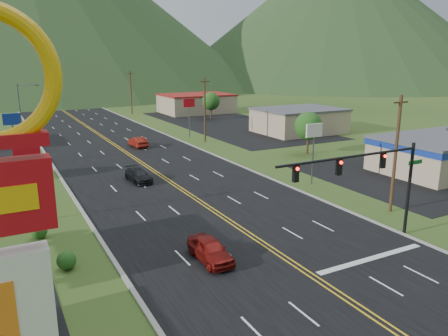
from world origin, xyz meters
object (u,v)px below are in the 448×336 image
car_dark_mid (138,176)px  car_red_far (138,142)px  streetlight_west (22,108)px  car_red_near (210,250)px  traffic_signal (371,172)px

car_dark_mid → car_red_far: car_red_far is taller
streetlight_west → car_red_near: (7.16, -53.19, -4.43)m
car_red_far → streetlight_west: bearing=-48.4°
streetlight_west → car_red_near: streetlight_west is taller
car_red_near → car_red_far: bearing=79.4°
traffic_signal → car_red_near: size_ratio=2.98×
car_dark_mid → streetlight_west: bearing=100.7°
streetlight_west → car_dark_mid: (8.75, -32.64, -4.52)m
car_red_near → car_red_far: 39.47m
car_dark_mid → car_red_far: 19.10m
traffic_signal → streetlight_west: size_ratio=1.46×
traffic_signal → streetlight_west: (-18.16, 56.00, -0.15)m
traffic_signal → car_dark_mid: 25.62m
traffic_signal → car_dark_mid: size_ratio=2.86×
traffic_signal → car_red_far: traffic_signal is taller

